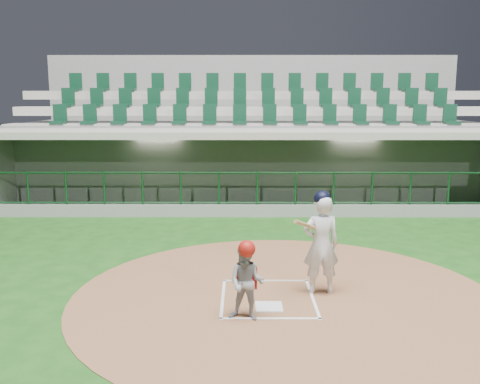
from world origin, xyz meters
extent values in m
plane|color=#174614|center=(0.00, 0.00, 0.00)|extent=(120.00, 120.00, 0.00)
cylinder|color=brown|center=(0.30, -0.20, 0.01)|extent=(7.20, 7.20, 0.01)
cube|color=white|center=(0.00, -0.70, 0.02)|extent=(0.43, 0.43, 0.02)
cube|color=white|center=(-0.75, -0.30, 0.02)|extent=(0.05, 1.80, 0.01)
cube|color=white|center=(0.75, -0.30, 0.02)|extent=(0.05, 1.80, 0.01)
cube|color=silver|center=(0.00, 0.55, 0.02)|extent=(1.55, 0.05, 0.01)
cube|color=white|center=(0.00, -1.15, 0.02)|extent=(1.55, 0.05, 0.01)
cube|color=slate|center=(0.00, 7.50, -0.55)|extent=(15.00, 3.00, 0.10)
cube|color=slate|center=(0.00, 9.10, 0.85)|extent=(15.00, 0.20, 2.70)
cube|color=#B0AC9C|center=(0.00, 8.98, 1.10)|extent=(13.50, 0.04, 0.90)
cube|color=slate|center=(-7.50, 7.50, 0.85)|extent=(0.20, 3.00, 2.70)
cube|color=#A09C90|center=(0.00, 7.25, 2.30)|extent=(15.40, 3.50, 0.20)
cube|color=gray|center=(0.00, 5.95, 0.15)|extent=(15.00, 0.15, 0.40)
cube|color=black|center=(0.00, 5.95, 1.73)|extent=(15.00, 0.01, 0.95)
cube|color=brown|center=(0.00, 8.55, -0.28)|extent=(12.75, 0.40, 0.45)
cube|color=white|center=(-3.00, 7.50, 2.17)|extent=(1.30, 0.35, 0.04)
cube|color=white|center=(3.00, 7.50, 2.17)|extent=(1.30, 0.35, 0.04)
imported|color=#B41613|center=(-4.73, 8.27, 0.26)|extent=(1.08, 0.75, 1.52)
imported|color=maroon|center=(-2.51, 8.30, 0.42)|extent=(1.17, 0.76, 1.85)
imported|color=#B11319|center=(2.30, 8.49, 0.30)|extent=(0.93, 0.79, 1.61)
imported|color=#A41A11|center=(3.63, 8.50, 0.31)|extent=(1.58, 0.82, 1.63)
cube|color=slate|center=(0.00, 10.75, 1.15)|extent=(17.00, 6.50, 2.50)
cube|color=#A39F93|center=(0.00, 9.25, 2.30)|extent=(16.60, 0.95, 0.30)
cube|color=#B0AA9F|center=(0.00, 10.20, 2.85)|extent=(16.60, 0.95, 0.30)
cube|color=#A09A90|center=(0.00, 11.15, 3.40)|extent=(16.60, 0.95, 0.30)
cube|color=gray|center=(0.00, 14.10, 2.53)|extent=(17.00, 0.25, 5.05)
imported|color=silver|center=(0.91, -0.04, 0.86)|extent=(0.66, 0.47, 1.70)
sphere|color=black|center=(0.91, -0.04, 1.65)|extent=(0.28, 0.28, 0.28)
cylinder|color=#A07C49|center=(0.66, -0.29, 1.25)|extent=(0.58, 0.79, 0.39)
imported|color=gray|center=(-0.36, -1.16, 0.59)|extent=(0.65, 0.56, 1.15)
sphere|color=#A01811|center=(-0.36, -1.16, 1.11)|extent=(0.26, 0.26, 0.26)
cube|color=#A81612|center=(-0.36, -1.01, 0.62)|extent=(0.32, 0.10, 0.35)
camera|label=1|loc=(-0.44, -8.78, 3.31)|focal=40.00mm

